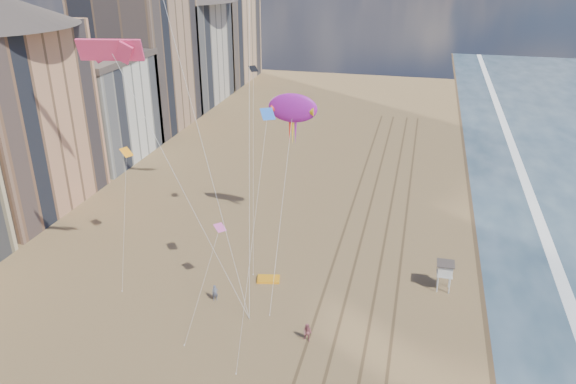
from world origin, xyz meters
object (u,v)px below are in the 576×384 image
object	(u,v)px
show_kite	(293,108)
grounded_kite	(269,279)
kite_flyer_a	(215,293)
lifeguard_stand	(445,269)
kite_flyer_b	(307,333)

from	to	relation	value
show_kite	grounded_kite	bearing A→B (deg)	-89.60
grounded_kite	kite_flyer_a	size ratio (longest dim) A/B	1.40
lifeguard_stand	grounded_kite	distance (m)	18.49
lifeguard_stand	kite_flyer_b	xyz separation A→B (m)	(-12.02, -11.45, -1.58)
lifeguard_stand	kite_flyer_a	world-z (taller)	lifeguard_stand
grounded_kite	kite_flyer_b	size ratio (longest dim) A/B	1.32
grounded_kite	kite_flyer_a	distance (m)	6.46
grounded_kite	show_kite	xyz separation A→B (m)	(-0.08, 11.36, 15.78)
lifeguard_stand	kite_flyer_a	distance (m)	23.66
lifeguard_stand	show_kite	xyz separation A→B (m)	(-18.24, 8.75, 13.44)
lifeguard_stand	kite_flyer_b	distance (m)	16.67
show_kite	kite_flyer_b	world-z (taller)	show_kite
kite_flyer_a	kite_flyer_b	world-z (taller)	kite_flyer_b
kite_flyer_a	lifeguard_stand	bearing A→B (deg)	-11.10
lifeguard_stand	kite_flyer_b	world-z (taller)	lifeguard_stand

